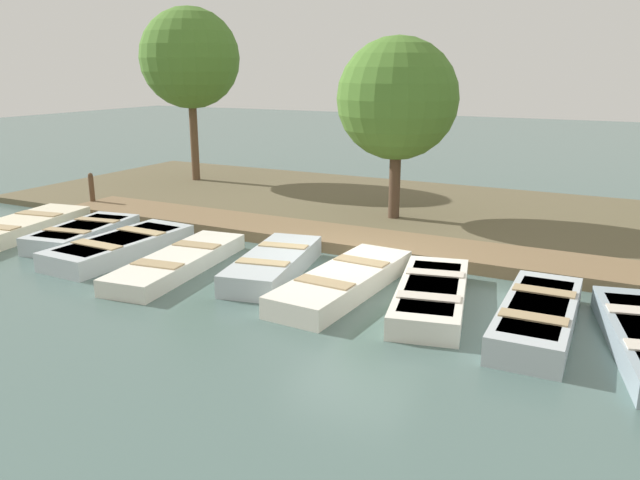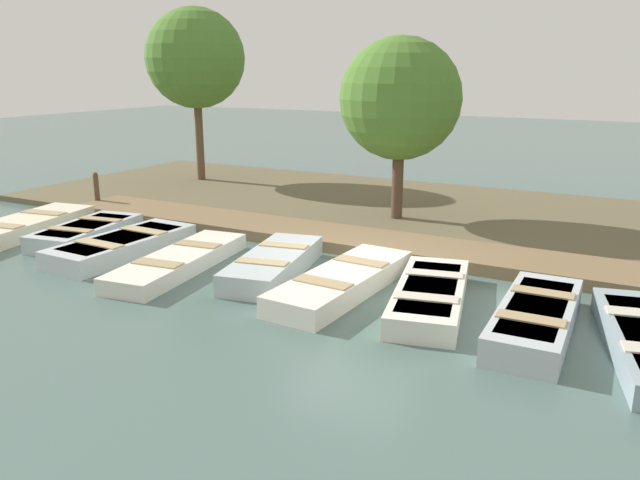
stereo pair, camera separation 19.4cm
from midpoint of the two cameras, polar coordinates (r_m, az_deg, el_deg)
The scene contains 14 objects.
ground_plane at distance 11.97m, azimuth 2.82°, elevation -2.84°, with size 80.00×80.00×0.00m, color #4C6660.
shore_bank at distance 16.47m, azimuth 10.05°, elevation 2.35°, with size 8.00×24.00×0.16m.
dock_walkway at distance 13.30m, azimuth 5.60°, elevation -0.44°, with size 1.56×17.18×0.25m.
rowboat_0 at distance 16.04m, azimuth -26.13°, elevation 1.03°, with size 3.67×1.77×0.39m.
rowboat_1 at distance 14.84m, azimuth -21.18°, elevation 0.56°, with size 2.80×1.56×0.41m.
rowboat_2 at distance 13.53m, azimuth -18.17°, elevation -0.55°, with size 3.22×1.33×0.40m.
rowboat_3 at distance 12.28m, azimuth -13.27°, elevation -1.95°, with size 3.66×1.43×0.34m.
rowboat_4 at distance 11.72m, azimuth -4.74°, elevation -2.18°, with size 3.10×1.58×0.43m.
rowboat_5 at distance 10.82m, azimuth 1.67°, elevation -3.77°, with size 3.57×1.27×0.39m.
rowboat_6 at distance 10.33m, azimuth 9.62°, elevation -4.96°, with size 3.27×1.69×0.39m.
rowboat_7 at distance 9.76m, azimuth 18.74°, elevation -6.64°, with size 3.08×1.06×0.44m.
mooring_post_near at distance 18.09m, azimuth -20.42°, elevation 4.19°, with size 0.14×0.14×1.02m.
park_tree_far_left at distance 20.92m, azimuth -12.08°, elevation 15.91°, with size 3.14×3.14×5.62m.
park_tree_left at distance 15.19m, azimuth 6.71°, elevation 12.67°, with size 2.89×2.89×4.49m.
Camera 1 is at (10.41, 4.57, 3.76)m, focal length 35.00 mm.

